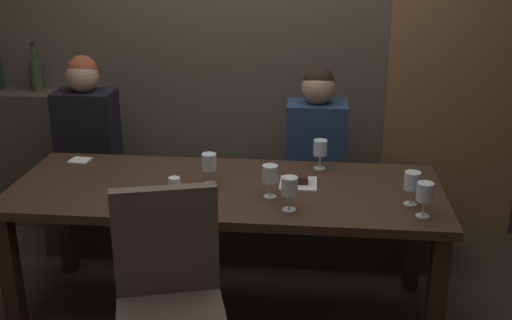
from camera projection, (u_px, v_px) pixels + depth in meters
ground at (228, 310)px, 3.42m from camera, size 9.00×9.00×0.00m
back_wall_tiled at (251, 8)px, 4.05m from camera, size 6.00×0.12×3.00m
arched_door at (463, 34)px, 3.91m from camera, size 0.90×0.05×2.55m
back_counter at (31, 157)px, 4.38m from camera, size 1.10×0.28×0.95m
dining_table at (226, 202)px, 3.20m from camera, size 2.20×0.84×0.74m
banquette_bench at (243, 219)px, 4.00m from camera, size 2.50×0.44×0.45m
chair_near_side at (169, 292)px, 2.57m from camera, size 0.54×0.54×0.98m
diner_redhead at (87, 125)px, 3.86m from camera, size 0.36×0.24×0.82m
diner_bearded at (317, 134)px, 3.76m from camera, size 0.36×0.24×0.78m
wine_bottle_pale_label at (36, 73)px, 4.19m from camera, size 0.08×0.08×0.33m
wine_glass_near_right at (320, 149)px, 3.38m from camera, size 0.08×0.08×0.16m
wine_glass_far_right at (425, 194)px, 2.80m from camera, size 0.08×0.08×0.16m
wine_glass_near_left at (412, 182)px, 2.92m from camera, size 0.08×0.08×0.16m
wine_glass_end_left at (290, 187)px, 2.86m from camera, size 0.08×0.08×0.16m
wine_glass_center_front at (209, 163)px, 3.17m from camera, size 0.08×0.08×0.16m
wine_glass_center_back at (270, 175)px, 3.01m from camera, size 0.08×0.08×0.16m
espresso_cup at (174, 185)px, 3.13m from camera, size 0.12×0.12×0.06m
dessert_plate at (299, 182)px, 3.19m from camera, size 0.19×0.19×0.05m
folded_napkin at (80, 160)px, 3.53m from camera, size 0.12×0.11×0.01m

